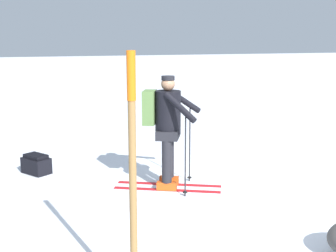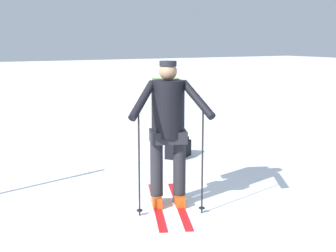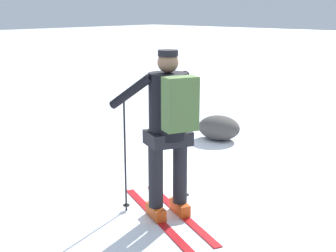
{
  "view_description": "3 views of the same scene",
  "coord_description": "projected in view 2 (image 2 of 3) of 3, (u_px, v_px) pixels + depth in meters",
  "views": [
    {
      "loc": [
        -2.35,
        -5.88,
        2.37
      ],
      "look_at": [
        -0.54,
        0.76,
        0.97
      ],
      "focal_mm": 50.0,
      "sensor_mm": 36.0,
      "label": 1
    },
    {
      "loc": [
        4.13,
        -1.85,
        1.96
      ],
      "look_at": [
        -0.54,
        0.76,
        0.97
      ],
      "focal_mm": 50.0,
      "sensor_mm": 36.0,
      "label": 2
    },
    {
      "loc": [
        -3.62,
        4.07,
        2.11
      ],
      "look_at": [
        -0.54,
        0.76,
        0.97
      ],
      "focal_mm": 50.0,
      "sensor_mm": 36.0,
      "label": 3
    }
  ],
  "objects": [
    {
      "name": "ground_plane",
      "position": [
        129.0,
        234.0,
        4.79
      ],
      "size": [
        80.0,
        80.0,
        0.0
      ],
      "primitive_type": "plane",
      "color": "white"
    },
    {
      "name": "skier",
      "position": [
        168.0,
        122.0,
        5.46
      ],
      "size": [
        1.64,
        1.1,
        1.72
      ],
      "color": "red",
      "rests_on": "ground_plane"
    },
    {
      "name": "dropped_backpack",
      "position": [
        178.0,
        148.0,
        7.9
      ],
      "size": [
        0.52,
        0.55,
        0.33
      ],
      "color": "black",
      "rests_on": "ground_plane"
    }
  ]
}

